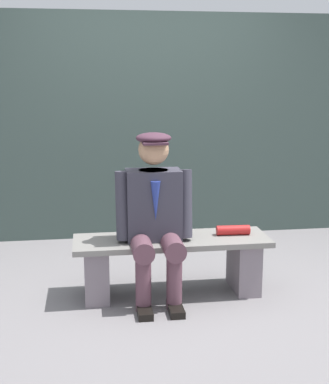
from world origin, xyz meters
name	(u,v)px	position (x,y,z in m)	size (l,w,h in m)	color
ground_plane	(172,293)	(0.00, 0.00, 0.00)	(30.00, 30.00, 0.00)	slate
bench	(172,259)	(0.00, 0.00, 0.27)	(1.44, 0.44, 0.43)	slate
seated_man	(155,212)	(0.13, 0.07, 0.65)	(0.56, 0.58, 1.22)	#363440
rolled_magazine	(233,230)	(-0.47, -0.02, 0.47)	(0.07, 0.07, 0.25)	#B21E1E
stadium_wall	(146,127)	(0.00, -1.64, 1.11)	(12.00, 0.24, 2.21)	#3C4D48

